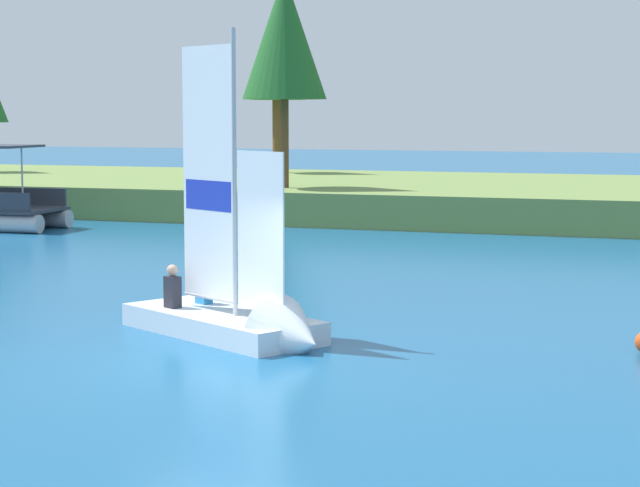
{
  "coord_description": "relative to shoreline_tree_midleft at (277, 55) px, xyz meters",
  "views": [
    {
      "loc": [
        7.28,
        -15.81,
        3.82
      ],
      "look_at": [
        -0.45,
        6.21,
        1.2
      ],
      "focal_mm": 65.55,
      "sensor_mm": 36.0,
      "label": 1
    }
  ],
  "objects": [
    {
      "name": "shoreline_tree_midleft",
      "position": [
        0.0,
        0.0,
        0.0
      ],
      "size": [
        2.48,
        2.48,
        7.34
      ],
      "color": "brown",
      "rests_on": "shore_bank"
    },
    {
      "name": "sailboat",
      "position": [
        11.62,
        -30.87,
        -5.99
      ],
      "size": [
        4.57,
        3.42,
        5.72
      ],
      "rotation": [
        0.0,
        0.0,
        -0.51
      ],
      "color": "silver",
      "rests_on": "ground"
    },
    {
      "name": "ground_plane",
      "position": [
        11.84,
        -32.87,
        -6.36
      ],
      "size": [
        200.0,
        200.0,
        0.0
      ],
      "primitive_type": "plane",
      "color": "#195684"
    },
    {
      "name": "shore_bank",
      "position": [
        11.84,
        -4.63,
        -5.78
      ],
      "size": [
        80.0,
        15.38,
        1.16
      ],
      "primitive_type": "cube",
      "color": "olive",
      "rests_on": "ground"
    },
    {
      "name": "shoreline_tree_centre",
      "position": [
        4.15,
        -9.85,
        0.12
      ],
      "size": [
        2.99,
        2.99,
        7.55
      ],
      "color": "brown",
      "rests_on": "shore_bank"
    }
  ]
}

